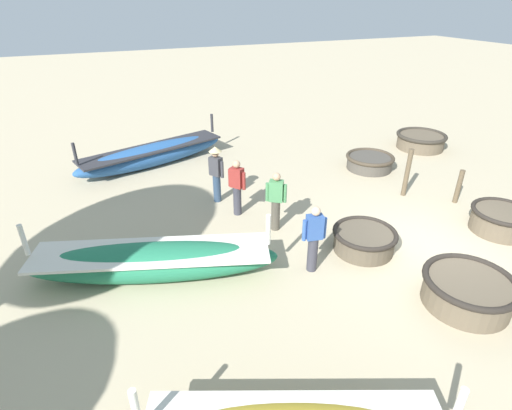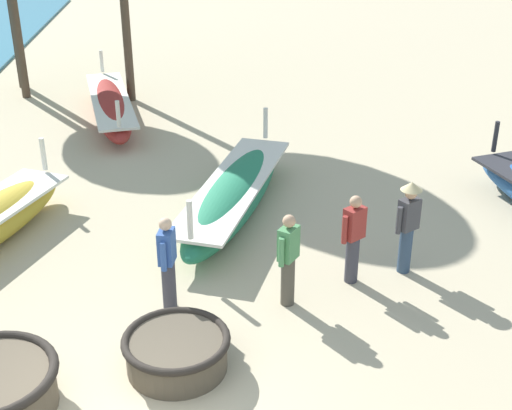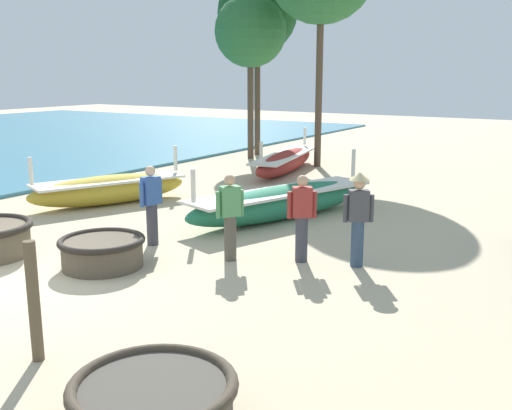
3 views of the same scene
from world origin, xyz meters
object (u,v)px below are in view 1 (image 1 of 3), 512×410
(fisherman_with_hat, at_px, (314,237))
(coracle_far_left, at_px, (364,239))
(fisherman_hauling, at_px, (216,171))
(mooring_post_mid_beach, at_px, (459,187))
(long_boat_green_hull, at_px, (153,154))
(coracle_upturned, at_px, (370,161))
(fisherman_standing_left, at_px, (237,186))
(coracle_center, at_px, (468,290))
(coracle_beside_post, at_px, (501,219))
(coracle_front_left, at_px, (421,140))
(fisherman_by_coracle, at_px, (276,200))
(mooring_post_inland, at_px, (407,173))
(long_boat_ochre_hull, at_px, (153,261))

(fisherman_with_hat, bearing_deg, coracle_far_left, -83.20)
(fisherman_hauling, relative_size, mooring_post_mid_beach, 1.66)
(long_boat_green_hull, height_order, fisherman_with_hat, fisherman_with_hat)
(coracle_upturned, distance_m, fisherman_standing_left, 5.47)
(coracle_center, bearing_deg, fisherman_hauling, 26.85)
(coracle_beside_post, xyz_separation_m, coracle_front_left, (5.55, -2.59, -0.01))
(coracle_front_left, height_order, long_boat_green_hull, long_boat_green_hull)
(fisherman_by_coracle, relative_size, mooring_post_inland, 1.08)
(long_boat_ochre_hull, bearing_deg, coracle_center, -120.78)
(coracle_beside_post, bearing_deg, mooring_post_inland, 17.69)
(mooring_post_inland, bearing_deg, fisherman_by_coracle, 93.15)
(coracle_center, bearing_deg, fisherman_with_hat, 45.90)
(fisherman_standing_left, xyz_separation_m, mooring_post_mid_beach, (-1.84, -6.06, -0.33))
(coracle_center, bearing_deg, mooring_post_inland, -27.40)
(coracle_upturned, bearing_deg, fisherman_by_coracle, 116.25)
(coracle_far_left, xyz_separation_m, fisherman_by_coracle, (1.67, 1.50, 0.55))
(coracle_center, bearing_deg, fisherman_by_coracle, 28.85)
(long_boat_green_hull, distance_m, fisherman_standing_left, 4.71)
(coracle_beside_post, distance_m, coracle_front_left, 6.13)
(coracle_far_left, relative_size, coracle_front_left, 0.80)
(coracle_upturned, bearing_deg, long_boat_ochre_hull, 111.17)
(fisherman_by_coracle, distance_m, fisherman_hauling, 2.26)
(coracle_far_left, distance_m, fisherman_by_coracle, 2.31)
(coracle_upturned, height_order, long_boat_ochre_hull, long_boat_ochre_hull)
(coracle_upturned, distance_m, long_boat_ochre_hull, 8.50)
(mooring_post_mid_beach, distance_m, mooring_post_inland, 1.45)
(fisherman_with_hat, bearing_deg, long_boat_green_hull, 15.58)
(coracle_beside_post, bearing_deg, fisherman_standing_left, 59.31)
(fisherman_with_hat, height_order, fisherman_hauling, fisherman_hauling)
(coracle_far_left, xyz_separation_m, mooring_post_mid_beach, (0.95, -3.95, 0.21))
(coracle_beside_post, height_order, fisherman_hauling, fisherman_hauling)
(coracle_beside_post, relative_size, fisherman_standing_left, 0.96)
(coracle_beside_post, bearing_deg, coracle_center, 118.84)
(coracle_beside_post, relative_size, mooring_post_inland, 1.03)
(coracle_center, bearing_deg, fisherman_standing_left, 28.77)
(long_boat_ochre_hull, bearing_deg, coracle_beside_post, -100.57)
(fisherman_standing_left, bearing_deg, coracle_upturned, -77.34)
(coracle_front_left, distance_m, mooring_post_mid_beach, 4.59)
(coracle_far_left, height_order, coracle_beside_post, coracle_beside_post)
(coracle_center, distance_m, coracle_far_left, 2.42)
(coracle_center, bearing_deg, long_boat_ochre_hull, 59.22)
(long_boat_ochre_hull, xyz_separation_m, mooring_post_inland, (1.00, -7.61, 0.33))
(mooring_post_mid_beach, bearing_deg, fisherman_with_hat, 101.73)
(fisherman_with_hat, bearing_deg, coracle_center, -134.10)
(coracle_beside_post, xyz_separation_m, fisherman_hauling, (4.40, 6.08, 0.63))
(coracle_upturned, bearing_deg, mooring_post_inland, 171.50)
(mooring_post_mid_beach, bearing_deg, long_boat_ochre_hull, 90.22)
(long_boat_green_hull, relative_size, fisherman_hauling, 3.32)
(coracle_front_left, distance_m, long_boat_ochre_hull, 11.72)
(coracle_center, relative_size, mooring_post_inland, 1.20)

